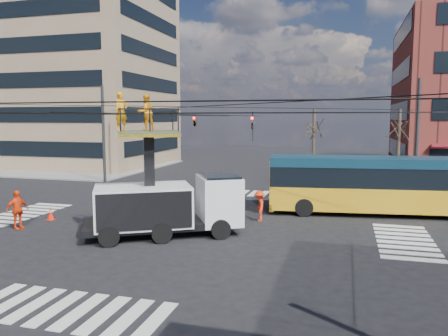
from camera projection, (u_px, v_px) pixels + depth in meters
ground at (191, 226)px, 21.83m from camera, size 120.00×120.00×0.00m
sidewalk_nw at (76, 167)px, 47.56m from camera, size 18.00×18.00×0.12m
crosswalks at (191, 225)px, 21.83m from camera, size 22.40×22.40×0.02m
building_tower at (79, 31)px, 48.95m from camera, size 18.06×16.06×30.00m
overhead_network at (191, 140)px, 21.75m from camera, size 24.24×24.24×8.00m
tree_a at (314, 128)px, 32.87m from camera, size 2.00×2.00×6.00m
tree_b at (399, 128)px, 31.26m from camera, size 2.00×2.00×6.00m
utility_truck at (168, 190)px, 19.79m from camera, size 7.23×5.44×6.46m
city_bus at (384, 184)px, 24.20m from camera, size 12.79×4.17×3.20m
traffic_cone at (51, 213)px, 23.06m from camera, size 0.36×0.36×0.72m
worker_ground at (17, 210)px, 21.02m from camera, size 0.83×1.21×1.91m
flagger at (259, 206)px, 22.75m from camera, size 0.87×1.16×1.60m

